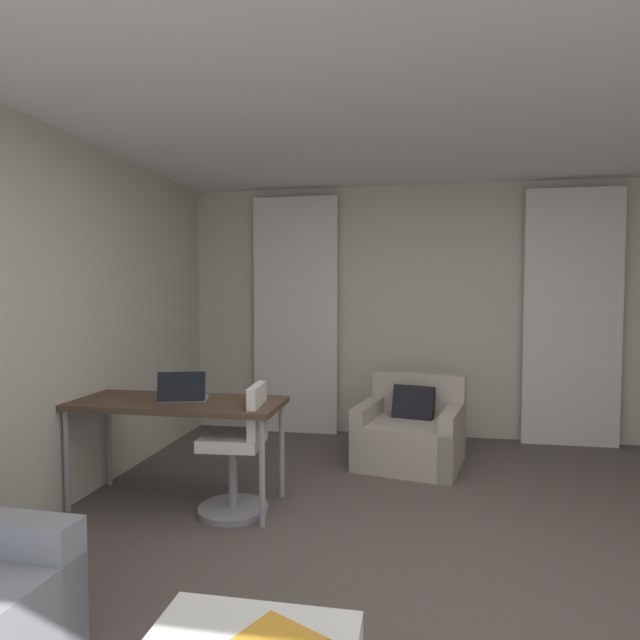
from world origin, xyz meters
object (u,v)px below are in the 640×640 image
at_px(armchair, 411,434).
at_px(desk_chair, 239,456).
at_px(desk, 177,409).
at_px(laptop, 183,395).

xyz_separation_m(armchair, desk_chair, (-1.15, -1.26, 0.13)).
xyz_separation_m(desk, laptop, (0.06, -0.02, 0.11)).
bearing_deg(desk, desk_chair, -8.13).
relative_size(desk, laptop, 3.95).
bearing_deg(armchair, desk_chair, -132.34).
distance_m(armchair, desk_chair, 1.71).
bearing_deg(armchair, laptop, -142.21).
xyz_separation_m(desk_chair, laptop, (-0.42, 0.05, 0.39)).
distance_m(desk, laptop, 0.12).
relative_size(armchair, desk_chair, 1.13).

